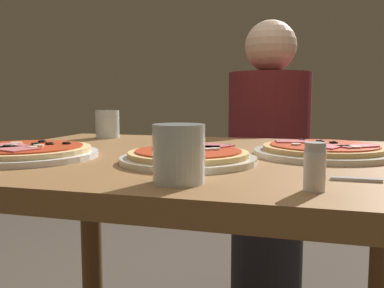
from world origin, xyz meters
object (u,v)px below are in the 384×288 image
salt_shaker (315,167)px  dining_table (193,211)px  pizza_across_right (324,150)px  water_glass_near (107,126)px  pizza_across_left (23,152)px  pizza_foreground (188,156)px  knife (199,144)px  diner_person (268,178)px  fork (376,180)px  water_glass_far (179,158)px

salt_shaker → dining_table: bearing=129.7°
pizza_across_right → water_glass_near: 0.69m
pizza_across_left → pizza_foreground: bearing=4.6°
dining_table → knife: (-0.03, 0.17, 0.13)m
diner_person → water_glass_near: bearing=46.8°
salt_shaker → pizza_across_right: bearing=86.7°
pizza_foreground → diner_person: diner_person is taller
pizza_across_left → water_glass_near: (-0.03, 0.44, 0.03)m
knife → pizza_foreground: bearing=-79.3°
water_glass_near → pizza_across_left: bearing=-86.1°
pizza_across_left → diner_person: diner_person is taller
dining_table → pizza_across_left: 0.39m
pizza_foreground → fork: (0.33, -0.10, -0.01)m
water_glass_near → knife: size_ratio=0.44×
knife → pizza_across_right: bearing=-20.0°
water_glass_near → salt_shaker: water_glass_near is taller
pizza_foreground → dining_table: bearing=101.5°
water_glass_far → fork: (0.29, 0.08, -0.04)m
water_glass_near → salt_shaker: 0.87m
dining_table → fork: fork is taller
pizza_across_right → water_glass_near: size_ratio=3.53×
pizza_across_right → diner_person: bearing=104.6°
fork → pizza_across_left: bearing=173.7°
pizza_foreground → water_glass_far: size_ratio=3.04×
pizza_foreground → pizza_across_left: bearing=-175.4°
pizza_across_right → diner_person: (-0.19, 0.73, -0.21)m
pizza_across_right → diner_person: diner_person is taller
dining_table → water_glass_near: 0.50m
knife → water_glass_far: bearing=-78.7°
pizza_across_left → water_glass_near: water_glass_near is taller
dining_table → diner_person: (0.09, 0.78, -0.07)m
dining_table → salt_shaker: salt_shaker is taller
pizza_across_left → knife: size_ratio=1.59×
pizza_across_right → salt_shaker: (-0.02, -0.37, 0.02)m
pizza_foreground → water_glass_far: (0.04, -0.19, 0.03)m
pizza_across_left → water_glass_far: 0.43m
fork → water_glass_near: bearing=143.9°
pizza_foreground → water_glass_near: water_glass_near is taller
water_glass_near → diner_person: 0.71m
water_glass_far → salt_shaker: bearing=-1.2°
dining_table → water_glass_near: (-0.36, 0.29, 0.17)m
pizza_across_left → fork: pizza_across_left is taller
water_glass_far → pizza_foreground: bearing=102.1°
pizza_foreground → pizza_across_left: (-0.36, -0.03, -0.00)m
pizza_across_left → water_glass_near: bearing=93.9°
diner_person → knife: bearing=78.6°
pizza_across_right → knife: size_ratio=1.55×
pizza_foreground → knife: 0.29m
pizza_across_right → water_glass_far: size_ratio=3.45×
fork → diner_person: size_ratio=0.13×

